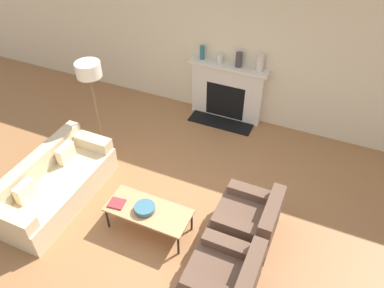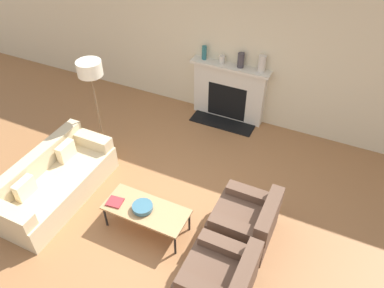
{
  "view_description": "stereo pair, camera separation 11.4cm",
  "coord_description": "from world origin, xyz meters",
  "px_view_note": "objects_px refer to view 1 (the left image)",
  "views": [
    {
      "loc": [
        1.72,
        -3.02,
        4.45
      ],
      "look_at": [
        -0.22,
        1.33,
        0.45
      ],
      "focal_mm": 35.0,
      "sensor_mm": 36.0,
      "label": 1
    },
    {
      "loc": [
        1.82,
        -2.98,
        4.45
      ],
      "look_at": [
        -0.22,
        1.33,
        0.45
      ],
      "focal_mm": 35.0,
      "sensor_mm": 36.0,
      "label": 2
    }
  ],
  "objects_px": {
    "mantel_vase_center_right": "(239,60)",
    "armchair_far": "(248,221)",
    "floor_lamp": "(90,77)",
    "couch": "(55,185)",
    "mantel_vase_center_left": "(220,59)",
    "mantel_vase_left": "(202,53)",
    "coffee_table": "(148,211)",
    "fireplace": "(227,92)",
    "mantel_vase_right": "(260,63)",
    "armchair_near": "(224,278)",
    "book": "(117,203)",
    "bowl": "(145,208)"
  },
  "relations": [
    {
      "from": "floor_lamp",
      "to": "mantel_vase_left",
      "type": "relative_size",
      "value": 6.68
    },
    {
      "from": "coffee_table",
      "to": "mantel_vase_left",
      "type": "distance_m",
      "value": 3.27
    },
    {
      "from": "mantel_vase_left",
      "to": "couch",
      "type": "bearing_deg",
      "value": -109.03
    },
    {
      "from": "couch",
      "to": "coffee_table",
      "type": "distance_m",
      "value": 1.6
    },
    {
      "from": "fireplace",
      "to": "mantel_vase_left",
      "type": "height_order",
      "value": "mantel_vase_left"
    },
    {
      "from": "book",
      "to": "floor_lamp",
      "type": "xyz_separation_m",
      "value": [
        -1.15,
        1.28,
        1.08
      ]
    },
    {
      "from": "armchair_far",
      "to": "book",
      "type": "distance_m",
      "value": 1.86
    },
    {
      "from": "couch",
      "to": "mantel_vase_center_right",
      "type": "bearing_deg",
      "value": -29.73
    },
    {
      "from": "mantel_vase_center_right",
      "to": "armchair_far",
      "type": "bearing_deg",
      "value": -67.38
    },
    {
      "from": "couch",
      "to": "armchair_far",
      "type": "distance_m",
      "value": 2.96
    },
    {
      "from": "couch",
      "to": "armchair_far",
      "type": "bearing_deg",
      "value": -79.48
    },
    {
      "from": "book",
      "to": "floor_lamp",
      "type": "bearing_deg",
      "value": 124.65
    },
    {
      "from": "fireplace",
      "to": "mantel_vase_left",
      "type": "relative_size",
      "value": 5.8
    },
    {
      "from": "armchair_far",
      "to": "floor_lamp",
      "type": "height_order",
      "value": "floor_lamp"
    },
    {
      "from": "book",
      "to": "mantel_vase_center_right",
      "type": "height_order",
      "value": "mantel_vase_center_right"
    },
    {
      "from": "mantel_vase_center_right",
      "to": "mantel_vase_right",
      "type": "xyz_separation_m",
      "value": [
        0.39,
        0.0,
        0.02
      ]
    },
    {
      "from": "coffee_table",
      "to": "mantel_vase_right",
      "type": "distance_m",
      "value": 3.29
    },
    {
      "from": "couch",
      "to": "book",
      "type": "bearing_deg",
      "value": -90.87
    },
    {
      "from": "armchair_near",
      "to": "mantel_vase_center_left",
      "type": "distance_m",
      "value": 3.98
    },
    {
      "from": "bowl",
      "to": "book",
      "type": "height_order",
      "value": "bowl"
    },
    {
      "from": "fireplace",
      "to": "armchair_far",
      "type": "distance_m",
      "value": 2.92
    },
    {
      "from": "couch",
      "to": "bowl",
      "type": "xyz_separation_m",
      "value": [
        1.57,
        0.04,
        0.17
      ]
    },
    {
      "from": "floor_lamp",
      "to": "bowl",
      "type": "bearing_deg",
      "value": -37.82
    },
    {
      "from": "coffee_table",
      "to": "mantel_vase_right",
      "type": "relative_size",
      "value": 3.97
    },
    {
      "from": "book",
      "to": "mantel_vase_center_right",
      "type": "bearing_deg",
      "value": 70.82
    },
    {
      "from": "mantel_vase_center_left",
      "to": "mantel_vase_left",
      "type": "bearing_deg",
      "value": 180.0
    },
    {
      "from": "couch",
      "to": "mantel_vase_left",
      "type": "distance_m",
      "value": 3.5
    },
    {
      "from": "couch",
      "to": "coffee_table",
      "type": "bearing_deg",
      "value": -87.49
    },
    {
      "from": "coffee_table",
      "to": "floor_lamp",
      "type": "xyz_separation_m",
      "value": [
        -1.61,
        1.19,
        1.12
      ]
    },
    {
      "from": "coffee_table",
      "to": "mantel_vase_left",
      "type": "xyz_separation_m",
      "value": [
        -0.5,
        3.1,
        0.9
      ]
    },
    {
      "from": "fireplace",
      "to": "armchair_far",
      "type": "xyz_separation_m",
      "value": [
        1.27,
        -2.62,
        -0.26
      ]
    },
    {
      "from": "mantel_vase_left",
      "to": "mantel_vase_right",
      "type": "xyz_separation_m",
      "value": [
        1.11,
        0.0,
        0.02
      ]
    },
    {
      "from": "armchair_near",
      "to": "mantel_vase_center_right",
      "type": "distance_m",
      "value": 3.88
    },
    {
      "from": "fireplace",
      "to": "mantel_vase_left",
      "type": "xyz_separation_m",
      "value": [
        -0.54,
        0.01,
        0.72
      ]
    },
    {
      "from": "couch",
      "to": "armchair_far",
      "type": "xyz_separation_m",
      "value": [
        2.91,
        0.54,
        0.0
      ]
    },
    {
      "from": "mantel_vase_center_left",
      "to": "mantel_vase_center_right",
      "type": "relative_size",
      "value": 0.54
    },
    {
      "from": "armchair_near",
      "to": "coffee_table",
      "type": "height_order",
      "value": "armchair_near"
    },
    {
      "from": "couch",
      "to": "bowl",
      "type": "relative_size",
      "value": 6.84
    },
    {
      "from": "couch",
      "to": "mantel_vase_right",
      "type": "bearing_deg",
      "value": -34.8
    },
    {
      "from": "armchair_far",
      "to": "mantel_vase_left",
      "type": "xyz_separation_m",
      "value": [
        -1.81,
        2.63,
        0.98
      ]
    },
    {
      "from": "mantel_vase_right",
      "to": "coffee_table",
      "type": "bearing_deg",
      "value": -101.05
    },
    {
      "from": "floor_lamp",
      "to": "mantel_vase_center_right",
      "type": "distance_m",
      "value": 2.65
    },
    {
      "from": "bowl",
      "to": "mantel_vase_center_left",
      "type": "bearing_deg",
      "value": 92.06
    },
    {
      "from": "coffee_table",
      "to": "book",
      "type": "xyz_separation_m",
      "value": [
        -0.46,
        -0.09,
        0.04
      ]
    },
    {
      "from": "armchair_far",
      "to": "mantel_vase_right",
      "type": "bearing_deg",
      "value": -165.03
    },
    {
      "from": "fireplace",
      "to": "mantel_vase_right",
      "type": "xyz_separation_m",
      "value": [
        0.57,
        0.01,
        0.74
      ]
    },
    {
      "from": "mantel_vase_center_left",
      "to": "book",
      "type": "bearing_deg",
      "value": -95.54
    },
    {
      "from": "mantel_vase_center_left",
      "to": "mantel_vase_right",
      "type": "xyz_separation_m",
      "value": [
        0.75,
        0.0,
        0.08
      ]
    },
    {
      "from": "mantel_vase_left",
      "to": "armchair_near",
      "type": "bearing_deg",
      "value": -63.17
    },
    {
      "from": "mantel_vase_center_right",
      "to": "mantel_vase_right",
      "type": "height_order",
      "value": "mantel_vase_right"
    }
  ]
}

